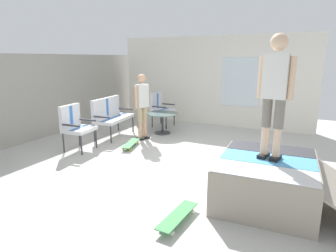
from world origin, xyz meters
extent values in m
cube|color=beige|center=(0.00, 0.00, -0.05)|extent=(12.00, 12.00, 0.10)
cube|color=#9E998E|center=(0.00, 4.00, 1.07)|extent=(9.00, 0.20, 2.13)
cube|color=white|center=(3.80, 0.50, 1.34)|extent=(0.20, 6.00, 2.69)
cube|color=silver|center=(3.69, -0.40, 1.35)|extent=(0.03, 1.10, 1.40)
cube|color=gray|center=(-0.68, -1.79, 0.32)|extent=(1.61, 1.38, 0.63)
cube|color=silver|center=(-1.19, -1.81, 0.64)|extent=(0.56, 1.29, 0.01)
cube|color=#4C99D8|center=(-0.68, -1.79, 0.64)|extent=(0.56, 1.29, 0.01)
cube|color=#333338|center=(-0.16, -1.76, 0.64)|extent=(0.56, 1.29, 0.01)
cylinder|color=#B2B2B7|center=(-0.71, -1.16, 0.61)|extent=(1.48, 0.12, 0.05)
cylinder|color=#38383D|center=(0.65, 1.99, 0.22)|extent=(0.04, 0.04, 0.44)
cylinder|color=#38383D|center=(1.81, 2.12, 0.22)|extent=(0.04, 0.04, 0.44)
cylinder|color=#38383D|center=(0.60, 2.46, 0.22)|extent=(0.04, 0.04, 0.44)
cylinder|color=#38383D|center=(1.76, 2.59, 0.22)|extent=(0.04, 0.04, 0.44)
cube|color=silver|center=(1.20, 2.29, 0.48)|extent=(1.30, 0.68, 0.08)
cube|color=#3872C6|center=(1.20, 2.29, 0.52)|extent=(1.21, 0.23, 0.00)
cube|color=silver|center=(1.18, 2.52, 0.77)|extent=(1.25, 0.22, 0.50)
cube|color=#3872C6|center=(1.18, 2.52, 0.77)|extent=(0.11, 0.09, 0.46)
cube|color=#38383D|center=(0.60, 2.22, 0.64)|extent=(0.09, 0.47, 0.04)
cube|color=#38383D|center=(1.81, 2.36, 0.64)|extent=(0.09, 0.47, 0.04)
cylinder|color=#38383D|center=(2.53, 1.44, 0.22)|extent=(0.04, 0.04, 0.44)
cylinder|color=#38383D|center=(3.07, 1.43, 0.22)|extent=(0.04, 0.04, 0.44)
cylinder|color=#38383D|center=(2.54, 1.91, 0.22)|extent=(0.04, 0.04, 0.44)
cylinder|color=#38383D|center=(3.08, 1.90, 0.22)|extent=(0.04, 0.04, 0.44)
cube|color=silver|center=(2.80, 1.67, 0.48)|extent=(0.63, 0.56, 0.08)
cube|color=#3872C6|center=(2.80, 1.67, 0.52)|extent=(0.58, 0.11, 0.00)
cube|color=silver|center=(2.81, 1.91, 0.77)|extent=(0.62, 0.09, 0.50)
cube|color=#3872C6|center=(2.81, 1.91, 0.77)|extent=(0.10, 0.09, 0.46)
cube|color=#38383D|center=(2.51, 1.67, 0.64)|extent=(0.05, 0.47, 0.04)
cube|color=#38383D|center=(3.09, 1.67, 0.64)|extent=(0.05, 0.47, 0.04)
cylinder|color=#38383D|center=(-0.33, 2.02, 0.22)|extent=(0.04, 0.04, 0.44)
cylinder|color=#38383D|center=(0.20, 2.07, 0.22)|extent=(0.04, 0.04, 0.44)
cylinder|color=#38383D|center=(-0.38, 2.49, 0.22)|extent=(0.04, 0.04, 0.44)
cylinder|color=#38383D|center=(0.16, 2.54, 0.22)|extent=(0.04, 0.04, 0.44)
cube|color=silver|center=(-0.09, 2.28, 0.48)|extent=(0.67, 0.61, 0.08)
cube|color=#3872C6|center=(-0.09, 2.28, 0.52)|extent=(0.59, 0.16, 0.00)
cube|color=silver|center=(-0.11, 2.51, 0.77)|extent=(0.62, 0.14, 0.50)
cube|color=#3872C6|center=(-0.11, 2.51, 0.77)|extent=(0.11, 0.09, 0.46)
cube|color=#38383D|center=(-0.38, 2.25, 0.64)|extent=(0.09, 0.47, 0.04)
cube|color=#38383D|center=(0.20, 2.31, 0.64)|extent=(0.09, 0.47, 0.04)
cylinder|color=#38383D|center=(2.04, 1.30, 0.28)|extent=(0.06, 0.06, 0.55)
cylinder|color=#38383D|center=(2.04, 1.30, 0.01)|extent=(0.44, 0.44, 0.03)
cylinder|color=slate|center=(2.04, 1.30, 0.56)|extent=(0.90, 0.90, 0.02)
cube|color=black|center=(1.25, 1.53, 0.03)|extent=(0.17, 0.26, 0.05)
cylinder|color=tan|center=(1.25, 1.53, 0.24)|extent=(0.10, 0.10, 0.39)
cylinder|color=tan|center=(1.25, 1.53, 0.63)|extent=(0.13, 0.13, 0.39)
cube|color=black|center=(1.41, 1.48, 0.03)|extent=(0.17, 0.26, 0.05)
cylinder|color=tan|center=(1.41, 1.48, 0.24)|extent=(0.10, 0.10, 0.39)
cylinder|color=tan|center=(1.41, 1.48, 0.63)|extent=(0.13, 0.13, 0.39)
cube|color=silver|center=(1.33, 1.51, 1.11)|extent=(0.36, 0.26, 0.57)
sphere|color=tan|center=(1.33, 1.51, 1.54)|extent=(0.22, 0.22, 0.22)
cylinder|color=tan|center=(1.14, 1.56, 1.09)|extent=(0.08, 0.08, 0.54)
cylinder|color=tan|center=(1.52, 1.45, 1.09)|extent=(0.08, 0.08, 0.54)
cube|color=black|center=(-0.64, -1.72, 0.67)|extent=(0.26, 0.16, 0.05)
cylinder|color=beige|center=(-0.64, -1.72, 0.90)|extent=(0.10, 0.10, 0.40)
cylinder|color=slate|center=(-0.64, -1.72, 1.29)|extent=(0.13, 0.13, 0.40)
cube|color=black|center=(-0.67, -1.89, 0.67)|extent=(0.26, 0.16, 0.05)
cylinder|color=beige|center=(-0.67, -1.89, 0.90)|extent=(0.10, 0.10, 0.40)
cylinder|color=slate|center=(-0.67, -1.89, 1.29)|extent=(0.13, 0.13, 0.40)
cube|color=silver|center=(-0.66, -1.81, 1.79)|extent=(0.24, 0.35, 0.59)
sphere|color=beige|center=(-0.66, -1.81, 2.23)|extent=(0.23, 0.23, 0.23)
cylinder|color=beige|center=(-0.62, -1.61, 1.77)|extent=(0.08, 0.08, 0.56)
cylinder|color=beige|center=(-0.70, -2.00, 1.77)|extent=(0.08, 0.08, 0.56)
cube|color=#3F8C4C|center=(0.60, 1.39, 0.09)|extent=(0.82, 0.40, 0.02)
cylinder|color=gold|center=(0.90, 1.39, 0.03)|extent=(0.06, 0.04, 0.06)
cylinder|color=gold|center=(0.85, 1.54, 0.03)|extent=(0.06, 0.04, 0.06)
cylinder|color=gold|center=(0.35, 1.24, 0.03)|extent=(0.06, 0.04, 0.06)
cylinder|color=gold|center=(0.31, 1.40, 0.03)|extent=(0.06, 0.04, 0.06)
cube|color=#3F8C4C|center=(-1.76, -0.89, 0.09)|extent=(0.81, 0.25, 0.02)
cylinder|color=silver|center=(-1.48, -0.98, 0.03)|extent=(0.06, 0.03, 0.06)
cylinder|color=silver|center=(-1.47, -0.82, 0.03)|extent=(0.06, 0.03, 0.06)
cylinder|color=silver|center=(-2.04, -0.95, 0.03)|extent=(0.06, 0.03, 0.06)
cylinder|color=silver|center=(-2.03, -0.79, 0.03)|extent=(0.06, 0.03, 0.06)
camera|label=1|loc=(-4.69, -2.21, 2.03)|focal=30.36mm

